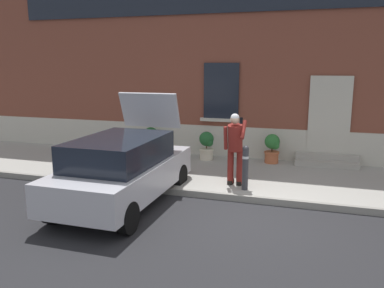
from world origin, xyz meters
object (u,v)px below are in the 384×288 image
(bollard_near_person, at_px, (245,166))
(hatchback_car_silver, at_px, (123,169))
(planter_charcoal, at_px, (151,140))
(bollard_far_left, at_px, (103,155))
(planter_cream, at_px, (207,145))
(planter_terracotta, at_px, (272,148))
(person_on_phone, at_px, (235,145))

(bollard_near_person, bearing_deg, hatchback_car_silver, -151.22)
(hatchback_car_silver, height_order, planter_charcoal, hatchback_car_silver)
(bollard_near_person, xyz_separation_m, bollard_far_left, (-3.68, 0.00, 0.00))
(bollard_far_left, relative_size, planter_charcoal, 1.22)
(planter_cream, distance_m, planter_terracotta, 1.95)
(planter_terracotta, bearing_deg, planter_charcoal, 178.42)
(hatchback_car_silver, relative_size, person_on_phone, 2.34)
(bollard_near_person, relative_size, bollard_far_left, 1.00)
(bollard_far_left, xyz_separation_m, person_on_phone, (3.38, 0.26, 0.44))
(bollard_far_left, distance_m, planter_charcoal, 2.88)
(person_on_phone, height_order, planter_charcoal, person_on_phone)
(person_on_phone, distance_m, planter_cream, 2.74)
(planter_charcoal, bearing_deg, planter_terracotta, -1.58)
(bollard_far_left, bearing_deg, person_on_phone, 4.45)
(hatchback_car_silver, xyz_separation_m, planter_cream, (0.79, 3.93, -0.19))
(hatchback_car_silver, height_order, person_on_phone, hatchback_car_silver)
(planter_terracotta, bearing_deg, hatchback_car_silver, -123.66)
(bollard_far_left, height_order, planter_cream, bollard_far_left)
(hatchback_car_silver, distance_m, planter_terracotta, 4.93)
(planter_charcoal, bearing_deg, planter_cream, -8.26)
(planter_charcoal, relative_size, planter_cream, 1.00)
(hatchback_car_silver, xyz_separation_m, person_on_phone, (2.12, 1.59, 0.35))
(planter_charcoal, bearing_deg, hatchback_car_silver, -74.69)
(hatchback_car_silver, bearing_deg, planter_charcoal, 105.31)
(bollard_near_person, height_order, person_on_phone, person_on_phone)
(bollard_far_left, height_order, person_on_phone, person_on_phone)
(bollard_near_person, distance_m, planter_cream, 3.07)
(bollard_near_person, relative_size, planter_charcoal, 1.22)
(bollard_near_person, bearing_deg, planter_terracotta, 83.61)
(planter_charcoal, bearing_deg, person_on_phone, -38.63)
(planter_charcoal, bearing_deg, bollard_near_person, -38.85)
(planter_terracotta, bearing_deg, person_on_phone, -103.69)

